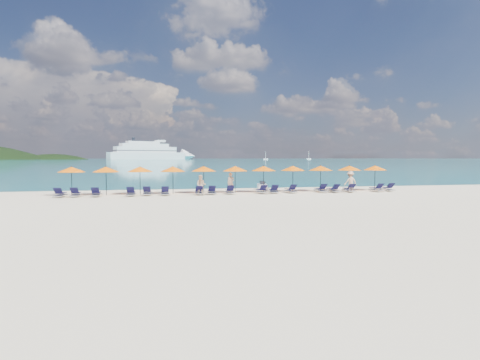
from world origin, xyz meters
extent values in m
plane|color=beige|center=(0.00, 0.00, 0.00)|extent=(1400.00, 1400.00, 0.00)
cube|color=#1FA9B2|center=(0.00, 660.00, 0.01)|extent=(1600.00, 1300.00, 0.01)
ellipsoid|color=black|center=(-150.00, 560.00, -35.00)|extent=(162.00, 126.00, 85.50)
cube|color=silver|center=(-24.12, 549.67, 4.91)|extent=(106.96, 61.18, 9.83)
cone|color=silver|center=(35.35, 575.57, 4.91)|extent=(28.46, 28.46, 21.62)
cube|color=silver|center=(-25.92, 548.89, 13.76)|extent=(85.96, 49.85, 7.86)
cube|color=silver|center=(-27.73, 548.11, 19.66)|extent=(67.34, 40.28, 4.91)
cube|color=silver|center=(-29.53, 547.32, 23.59)|extent=(46.34, 28.94, 3.44)
cube|color=black|center=(-25.92, 548.89, 12.28)|extent=(87.03, 50.46, 0.88)
cube|color=black|center=(-25.92, 548.89, 15.72)|extent=(84.89, 49.24, 0.88)
cylinder|color=black|center=(-41.96, 541.91, 27.52)|extent=(4.32, 4.32, 5.41)
cube|color=silver|center=(125.90, 468.59, 0.81)|extent=(6.04, 2.01, 1.61)
cylinder|color=silver|center=(125.90, 468.59, 6.04)|extent=(0.36, 0.36, 10.06)
cube|color=silver|center=(197.54, 503.50, 0.84)|extent=(6.32, 2.11, 1.68)
cylinder|color=silver|center=(197.54, 503.50, 6.32)|extent=(0.38, 0.38, 10.53)
cube|color=white|center=(3.16, 8.30, 0.26)|extent=(1.09, 2.19, 0.48)
cube|color=black|center=(3.13, 8.12, 0.61)|extent=(0.56, 0.93, 0.31)
cylinder|color=black|center=(3.23, 8.81, 0.74)|extent=(0.48, 0.12, 0.05)
imported|color=tan|center=(-0.33, 5.28, 0.84)|extent=(0.64, 0.45, 1.68)
imported|color=tan|center=(-2.97, 3.66, 0.80)|extent=(0.88, 0.69, 1.60)
imported|color=tan|center=(9.66, 3.77, 0.91)|extent=(1.23, 0.68, 1.81)
cylinder|color=black|center=(-12.81, 5.41, 1.10)|extent=(0.05, 0.05, 2.20)
cone|color=#FF6505|center=(-12.81, 5.41, 2.02)|extent=(2.10, 2.10, 0.42)
sphere|color=black|center=(-12.81, 5.41, 2.24)|extent=(0.08, 0.08, 0.08)
cylinder|color=black|center=(-10.24, 5.30, 1.10)|extent=(0.05, 0.05, 2.20)
cone|color=#FF6505|center=(-10.24, 5.30, 2.02)|extent=(2.10, 2.10, 0.42)
sphere|color=black|center=(-10.24, 5.30, 2.24)|extent=(0.08, 0.08, 0.08)
cylinder|color=black|center=(-7.66, 5.30, 1.10)|extent=(0.05, 0.05, 2.20)
cone|color=#FF6505|center=(-7.66, 5.30, 2.02)|extent=(2.10, 2.10, 0.42)
sphere|color=black|center=(-7.66, 5.30, 2.24)|extent=(0.08, 0.08, 0.08)
cylinder|color=black|center=(-5.07, 5.33, 1.10)|extent=(0.05, 0.05, 2.20)
cone|color=#FF6505|center=(-5.07, 5.33, 2.02)|extent=(2.10, 2.10, 0.42)
sphere|color=black|center=(-5.07, 5.33, 2.24)|extent=(0.08, 0.08, 0.08)
cylinder|color=black|center=(-2.55, 5.55, 1.10)|extent=(0.05, 0.05, 2.20)
cone|color=#FF6505|center=(-2.55, 5.55, 2.02)|extent=(2.10, 2.10, 0.42)
sphere|color=black|center=(-2.55, 5.55, 2.24)|extent=(0.08, 0.08, 0.08)
cylinder|color=black|center=(0.06, 5.36, 1.10)|extent=(0.05, 0.05, 2.20)
cone|color=#FF6505|center=(0.06, 5.36, 2.02)|extent=(2.10, 2.10, 0.42)
sphere|color=black|center=(0.06, 5.36, 2.24)|extent=(0.08, 0.08, 0.08)
cylinder|color=black|center=(2.52, 5.40, 1.10)|extent=(0.05, 0.05, 2.20)
cone|color=#FF6505|center=(2.52, 5.40, 2.02)|extent=(2.10, 2.10, 0.42)
sphere|color=black|center=(2.52, 5.40, 2.24)|extent=(0.08, 0.08, 0.08)
cylinder|color=black|center=(5.15, 5.49, 1.10)|extent=(0.05, 0.05, 2.20)
cone|color=#FF6505|center=(5.15, 5.49, 2.02)|extent=(2.10, 2.10, 0.42)
sphere|color=black|center=(5.15, 5.49, 2.24)|extent=(0.08, 0.08, 0.08)
cylinder|color=black|center=(7.66, 5.40, 1.10)|extent=(0.05, 0.05, 2.20)
cone|color=#FF6505|center=(7.66, 5.40, 2.02)|extent=(2.10, 2.10, 0.42)
sphere|color=black|center=(7.66, 5.40, 2.24)|extent=(0.08, 0.08, 0.08)
cylinder|color=black|center=(10.37, 5.43, 1.10)|extent=(0.05, 0.05, 2.20)
cone|color=#FF6505|center=(10.37, 5.43, 2.02)|extent=(2.10, 2.10, 0.42)
sphere|color=black|center=(10.37, 5.43, 2.24)|extent=(0.08, 0.08, 0.08)
cylinder|color=black|center=(12.86, 5.45, 1.10)|extent=(0.05, 0.05, 2.20)
cone|color=#FF6505|center=(12.86, 5.45, 2.02)|extent=(2.10, 2.10, 0.42)
sphere|color=black|center=(12.86, 5.45, 2.24)|extent=(0.08, 0.08, 0.08)
cube|color=silver|center=(-13.37, 4.15, 0.14)|extent=(0.70, 1.73, 0.06)
cube|color=black|center=(-13.36, 4.40, 0.30)|extent=(0.60, 1.13, 0.04)
cube|color=black|center=(-13.40, 3.60, 0.55)|extent=(0.58, 0.56, 0.43)
cube|color=silver|center=(-12.30, 4.21, 0.14)|extent=(0.65, 1.71, 0.06)
cube|color=black|center=(-12.30, 4.46, 0.30)|extent=(0.57, 1.11, 0.04)
cube|color=black|center=(-12.29, 3.66, 0.55)|extent=(0.56, 0.55, 0.43)
cube|color=silver|center=(-10.84, 4.11, 0.14)|extent=(0.67, 1.72, 0.06)
cube|color=black|center=(-10.84, 4.36, 0.30)|extent=(0.58, 1.12, 0.04)
cube|color=black|center=(-10.82, 3.56, 0.55)|extent=(0.57, 0.55, 0.43)
cube|color=silver|center=(-8.28, 4.08, 0.14)|extent=(0.64, 1.71, 0.06)
cube|color=black|center=(-8.28, 4.33, 0.30)|extent=(0.56, 1.11, 0.04)
cube|color=black|center=(-8.29, 3.53, 0.55)|extent=(0.56, 0.54, 0.43)
cube|color=silver|center=(-7.09, 4.37, 0.14)|extent=(0.65, 1.71, 0.06)
cube|color=black|center=(-7.09, 4.62, 0.30)|extent=(0.57, 1.11, 0.04)
cube|color=black|center=(-7.10, 3.82, 0.55)|extent=(0.56, 0.55, 0.43)
cube|color=silver|center=(-5.73, 4.15, 0.14)|extent=(0.65, 1.71, 0.06)
cube|color=black|center=(-5.74, 4.40, 0.30)|extent=(0.57, 1.11, 0.04)
cube|color=black|center=(-5.72, 3.60, 0.55)|extent=(0.56, 0.55, 0.43)
cube|color=silver|center=(-3.09, 4.16, 0.14)|extent=(0.69, 1.73, 0.06)
cube|color=black|center=(-3.08, 4.41, 0.30)|extent=(0.60, 1.12, 0.04)
cube|color=black|center=(-3.11, 3.61, 0.55)|extent=(0.57, 0.56, 0.43)
cube|color=silver|center=(-2.08, 4.20, 0.14)|extent=(0.70, 1.73, 0.06)
cube|color=black|center=(-2.07, 4.45, 0.30)|extent=(0.60, 1.12, 0.04)
cube|color=black|center=(-2.10, 3.65, 0.55)|extent=(0.57, 0.56, 0.43)
cube|color=silver|center=(-0.59, 4.26, 0.14)|extent=(0.73, 1.74, 0.06)
cube|color=black|center=(-0.58, 4.51, 0.30)|extent=(0.62, 1.13, 0.04)
cube|color=black|center=(-0.63, 3.72, 0.55)|extent=(0.58, 0.57, 0.43)
cube|color=silver|center=(2.04, 4.23, 0.14)|extent=(0.71, 1.73, 0.06)
cube|color=black|center=(2.03, 4.48, 0.30)|extent=(0.61, 1.13, 0.04)
cube|color=black|center=(2.07, 3.68, 0.55)|extent=(0.58, 0.57, 0.43)
cube|color=silver|center=(3.05, 4.21, 0.14)|extent=(0.76, 1.74, 0.06)
cube|color=black|center=(3.07, 4.46, 0.30)|extent=(0.64, 1.14, 0.04)
cube|color=black|center=(3.00, 3.66, 0.55)|extent=(0.59, 0.58, 0.43)
cube|color=silver|center=(4.54, 4.27, 0.14)|extent=(0.71, 1.73, 0.06)
cube|color=black|center=(4.52, 4.52, 0.30)|extent=(0.61, 1.13, 0.04)
cube|color=black|center=(4.57, 3.72, 0.55)|extent=(0.58, 0.56, 0.43)
cube|color=silver|center=(7.24, 4.40, 0.14)|extent=(0.66, 1.71, 0.06)
cube|color=black|center=(7.24, 4.65, 0.30)|extent=(0.57, 1.11, 0.04)
cube|color=black|center=(7.26, 3.85, 0.55)|extent=(0.56, 0.55, 0.43)
cube|color=silver|center=(8.24, 4.08, 0.14)|extent=(0.64, 1.71, 0.06)
cube|color=black|center=(8.24, 4.33, 0.30)|extent=(0.57, 1.11, 0.04)
cube|color=black|center=(8.25, 3.53, 0.55)|extent=(0.56, 0.54, 0.43)
cube|color=silver|center=(9.67, 4.06, 0.14)|extent=(0.71, 1.73, 0.06)
cube|color=black|center=(9.68, 4.31, 0.30)|extent=(0.61, 1.13, 0.04)
cube|color=black|center=(9.64, 3.51, 0.55)|extent=(0.58, 0.56, 0.43)
cube|color=silver|center=(12.26, 4.08, 0.14)|extent=(0.64, 1.71, 0.06)
cube|color=black|center=(12.26, 4.33, 0.30)|extent=(0.56, 1.11, 0.04)
cube|color=black|center=(12.25, 3.53, 0.55)|extent=(0.56, 0.54, 0.43)
cube|color=silver|center=(13.47, 4.38, 0.14)|extent=(0.67, 1.72, 0.06)
cube|color=black|center=(13.48, 4.63, 0.30)|extent=(0.58, 1.12, 0.04)
cube|color=black|center=(13.46, 3.84, 0.55)|extent=(0.57, 0.55, 0.43)
camera|label=1|loc=(-6.06, -27.47, 2.96)|focal=30.00mm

